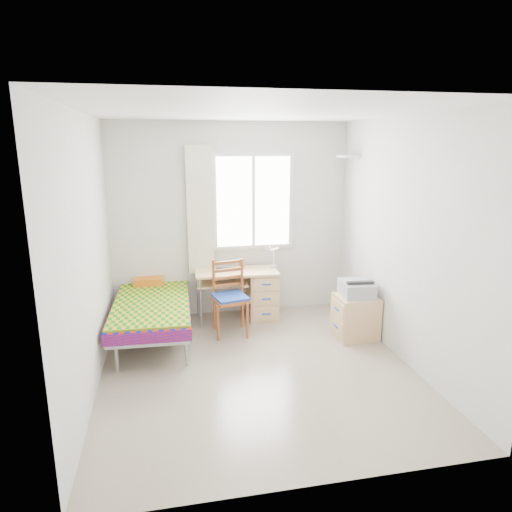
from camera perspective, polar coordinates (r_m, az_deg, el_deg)
The scene contains 17 objects.
floor at distance 4.96m, azimuth 0.15°, elevation -13.86°, with size 3.50×3.50×0.00m, color #BCAD93.
ceiling at distance 4.40m, azimuth 0.18°, elevation 17.66°, with size 3.50×3.50×0.00m, color white.
wall_back at distance 6.20m, azimuth -3.11°, elevation 4.46°, with size 3.20×3.20×0.00m, color silver.
wall_left at distance 4.48m, azimuth -20.33°, elevation -0.03°, with size 3.50×3.50×0.00m, color silver.
wall_right at distance 5.07m, azimuth 18.17°, elevation 1.69°, with size 3.50×3.50×0.00m, color silver.
window at distance 6.19m, azimuth -0.34°, elevation 6.81°, with size 1.10×0.04×1.30m.
curtain at distance 6.06m, azimuth -6.98°, elevation 5.60°, with size 0.35×0.05×1.70m, color #F2EEC8.
floating_shelf at distance 6.18m, azimuth 11.40°, elevation 12.11°, with size 0.20×0.32×0.03m, color white.
bed at distance 5.76m, azimuth -12.85°, elevation -5.82°, with size 0.96×1.95×0.83m.
desk at distance 6.17m, azimuth 0.15°, elevation -4.45°, with size 1.11×0.55×0.68m.
chair at distance 5.66m, azimuth -3.25°, elevation -4.61°, with size 0.48×0.48×0.93m.
cabinet at distance 5.72m, azimuth 12.32°, elevation -7.43°, with size 0.49×0.44×0.52m.
printer at distance 5.64m, azimuth 12.45°, elevation -3.95°, with size 0.40×0.45×0.18m.
laptop at distance 6.03m, azimuth -3.55°, elevation -1.76°, with size 0.30×0.19×0.02m, color black.
pen_cup at distance 6.17m, azimuth -1.78°, elevation -1.09°, with size 0.07×0.07×0.08m, color orange.
task_lamp at distance 6.04m, azimuth 1.95°, elevation 0.27°, with size 0.21×0.30×0.34m.
book at distance 6.06m, azimuth -4.80°, elevation -2.69°, with size 0.15×0.21×0.02m, color gray.
Camera 1 is at (-0.89, -4.30, 2.30)m, focal length 32.00 mm.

